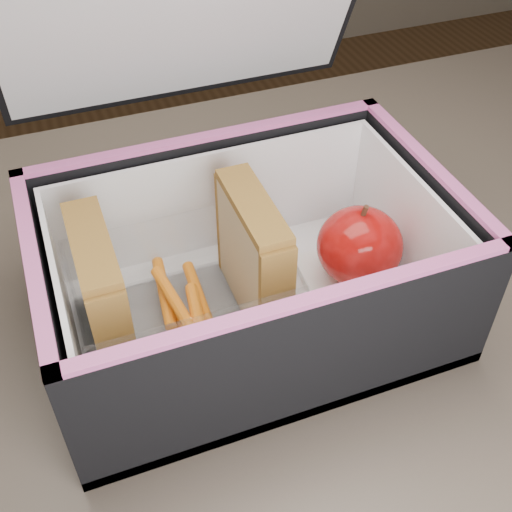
{
  "coord_description": "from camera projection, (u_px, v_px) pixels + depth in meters",
  "views": [
    {
      "loc": [
        -0.16,
        -0.33,
        1.17
      ],
      "look_at": [
        -0.02,
        0.03,
        0.81
      ],
      "focal_mm": 45.0,
      "sensor_mm": 36.0,
      "label": 1
    }
  ],
  "objects": [
    {
      "name": "sandwich_left",
      "position": [
        102.0,
        294.0,
        0.48
      ],
      "size": [
        0.03,
        0.1,
        0.11
      ],
      "color": "tan",
      "rests_on": "plastic_tub"
    },
    {
      "name": "sandwich_right",
      "position": [
        253.0,
        256.0,
        0.51
      ],
      "size": [
        0.03,
        0.1,
        0.11
      ],
      "color": "tan",
      "rests_on": "plastic_tub"
    },
    {
      "name": "kitchen_table",
      "position": [
        287.0,
        390.0,
        0.61
      ],
      "size": [
        1.2,
        0.8,
        0.75
      ],
      "color": "brown",
      "rests_on": "ground"
    },
    {
      "name": "plastic_tub",
      "position": [
        183.0,
        295.0,
        0.51
      ],
      "size": [
        0.17,
        0.12,
        0.07
      ],
      "primitive_type": null,
      "color": "white",
      "rests_on": "lunch_bag"
    },
    {
      "name": "lunch_bag",
      "position": [
        246.0,
        257.0,
        0.52
      ],
      "size": [
        0.32,
        0.3,
        0.31
      ],
      "color": "black",
      "rests_on": "kitchen_table"
    },
    {
      "name": "red_apple",
      "position": [
        360.0,
        246.0,
        0.54
      ],
      "size": [
        0.09,
        0.09,
        0.08
      ],
      "rotation": [
        0.0,
        0.0,
        0.29
      ],
      "color": "#870501",
      "rests_on": "paper_napkin"
    },
    {
      "name": "paper_napkin",
      "position": [
        351.0,
        281.0,
        0.57
      ],
      "size": [
        0.09,
        0.09,
        0.01
      ],
      "primitive_type": "cube",
      "rotation": [
        0.0,
        0.0,
        -0.09
      ],
      "color": "white",
      "rests_on": "lunch_bag"
    },
    {
      "name": "carrot_sticks",
      "position": [
        186.0,
        311.0,
        0.52
      ],
      "size": [
        0.04,
        0.13,
        0.03
      ],
      "color": "orange",
      "rests_on": "plastic_tub"
    }
  ]
}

